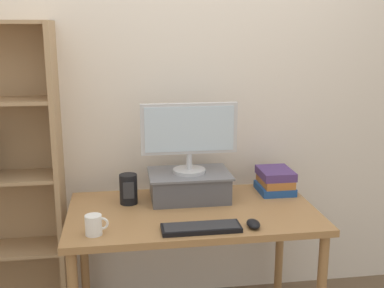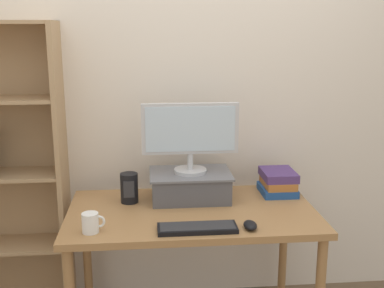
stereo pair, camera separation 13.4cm
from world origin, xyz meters
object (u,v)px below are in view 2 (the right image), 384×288
(riser_box, at_px, (190,184))
(keyboard, at_px, (197,228))
(coffee_mug, at_px, (91,223))
(desk_speaker, at_px, (129,188))
(desk, at_px, (192,224))
(computer_monitor, at_px, (190,133))
(book_stack, at_px, (278,182))
(computer_mouse, at_px, (250,225))

(riser_box, xyz_separation_m, keyboard, (-0.01, -0.45, -0.07))
(riser_box, bearing_deg, keyboard, -91.03)
(coffee_mug, distance_m, desk_speaker, 0.43)
(riser_box, distance_m, coffee_mug, 0.66)
(coffee_mug, bearing_deg, desk, 25.79)
(computer_monitor, relative_size, book_stack, 2.21)
(desk, relative_size, keyboard, 3.45)
(riser_box, bearing_deg, computer_mouse, -61.06)
(desk, relative_size, computer_monitor, 2.46)
(keyboard, relative_size, desk_speaker, 2.30)
(riser_box, height_order, book_stack, riser_box)
(keyboard, bearing_deg, desk, 89.78)
(keyboard, bearing_deg, coffee_mug, 177.03)
(computer_monitor, xyz_separation_m, computer_mouse, (0.25, -0.45, -0.36))
(desk, distance_m, coffee_mug, 0.58)
(book_stack, bearing_deg, keyboard, -137.20)
(computer_mouse, distance_m, desk_speaker, 0.73)
(riser_box, height_order, desk_speaker, desk_speaker)
(riser_box, relative_size, keyboard, 1.19)
(riser_box, distance_m, computer_mouse, 0.52)
(riser_box, bearing_deg, book_stack, 4.52)
(riser_box, height_order, coffee_mug, riser_box)
(desk, xyz_separation_m, coffee_mug, (-0.50, -0.24, 0.13))
(coffee_mug, bearing_deg, riser_box, 39.53)
(computer_monitor, xyz_separation_m, desk_speaker, (-0.34, -0.03, -0.30))
(riser_box, relative_size, coffee_mug, 4.13)
(keyboard, height_order, coffee_mug, coffee_mug)
(book_stack, height_order, desk_speaker, desk_speaker)
(coffee_mug, bearing_deg, desk_speaker, 66.65)
(coffee_mug, height_order, desk_speaker, desk_speaker)
(coffee_mug, relative_size, desk_speaker, 0.67)
(desk, height_order, coffee_mug, coffee_mug)
(book_stack, bearing_deg, coffee_mug, -155.82)
(computer_monitor, height_order, coffee_mug, computer_monitor)
(coffee_mug, bearing_deg, computer_mouse, -2.29)
(riser_box, relative_size, computer_monitor, 0.85)
(desk, distance_m, book_stack, 0.59)
(book_stack, bearing_deg, desk_speaker, -175.28)
(book_stack, height_order, coffee_mug, book_stack)
(riser_box, bearing_deg, coffee_mug, -140.47)
(keyboard, distance_m, computer_mouse, 0.26)
(computer_mouse, bearing_deg, riser_box, 118.94)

